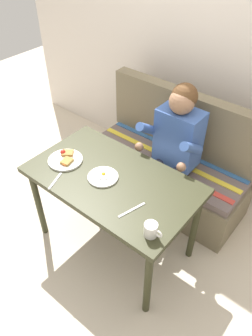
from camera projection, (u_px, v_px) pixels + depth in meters
The scene contains 10 objects.
ground_plane at pixel (115, 242), 2.70m from camera, with size 8.00×8.00×0.00m, color beige.
back_wall at pixel (214, 43), 2.60m from camera, with size 4.40×0.10×2.60m, color beige.
table at pixel (113, 186), 2.28m from camera, with size 1.20×0.70×0.73m.
couch at pixel (169, 166), 2.94m from camera, with size 1.44×0.56×1.00m.
person at pixel (173, 144), 2.51m from camera, with size 0.45×0.61×1.21m.
plate_breakfast at pixel (66, 159), 2.36m from camera, with size 0.25×0.25×0.05m.
plate_eggs at pixel (103, 177), 2.22m from camera, with size 0.21×0.21×0.04m.
coffee_mug at pixel (151, 230), 1.83m from camera, with size 0.12×0.08×0.09m.
fork at pixel (55, 181), 2.20m from camera, with size 0.01×0.17×0.01m, color silver.
knife at pixel (132, 210), 2.00m from camera, with size 0.01×0.20×0.01m, color silver.
Camera 1 is at (1.12, -1.21, 2.24)m, focal length 34.59 mm.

